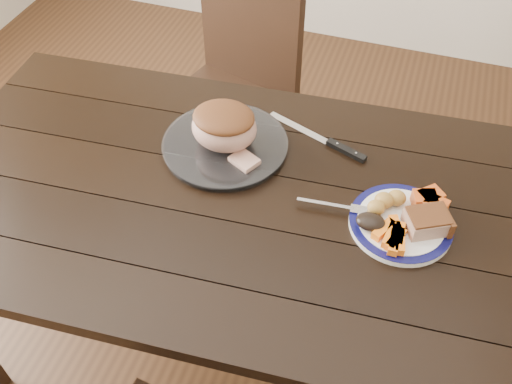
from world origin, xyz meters
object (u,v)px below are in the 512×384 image
(carving_knife, at_px, (334,145))
(pork_slice, at_px, (427,222))
(dining_table, at_px, (230,216))
(fork, at_px, (338,206))
(roast_joint, at_px, (224,128))
(chair_far, at_px, (235,82))
(serving_platter, at_px, (225,146))
(dinner_plate, at_px, (401,224))

(carving_knife, bearing_deg, pork_slice, -19.90)
(dining_table, height_order, fork, fork)
(dining_table, xyz_separation_m, roast_joint, (-0.07, 0.15, 0.17))
(chair_far, xyz_separation_m, serving_platter, (0.19, -0.58, 0.23))
(chair_far, bearing_deg, serving_platter, 123.13)
(fork, distance_m, carving_knife, 0.24)
(pork_slice, bearing_deg, carving_knife, 139.59)
(dinner_plate, relative_size, carving_knife, 0.81)
(dinner_plate, distance_m, serving_platter, 0.51)
(serving_platter, height_order, fork, fork)
(chair_far, relative_size, fork, 5.21)
(dining_table, xyz_separation_m, chair_far, (-0.26, 0.74, -0.13))
(chair_far, xyz_separation_m, fork, (0.53, -0.71, 0.25))
(chair_far, relative_size, carving_knife, 3.03)
(dinner_plate, bearing_deg, pork_slice, -4.76)
(carving_knife, bearing_deg, roast_joint, -139.43)
(dining_table, bearing_deg, carving_knife, 50.00)
(dining_table, xyz_separation_m, carving_knife, (0.21, 0.26, 0.10))
(serving_platter, bearing_deg, fork, -20.41)
(fork, bearing_deg, dinner_plate, -3.82)
(serving_platter, xyz_separation_m, roast_joint, (0.00, 0.00, 0.07))
(serving_platter, xyz_separation_m, carving_knife, (0.28, 0.10, -0.00))
(serving_platter, bearing_deg, pork_slice, -13.11)
(roast_joint, bearing_deg, carving_knife, 20.07)
(pork_slice, bearing_deg, chair_far, 136.29)
(dining_table, bearing_deg, serving_platter, 113.56)
(serving_platter, xyz_separation_m, pork_slice, (0.55, -0.13, 0.03))
(serving_platter, relative_size, pork_slice, 3.54)
(roast_joint, bearing_deg, chair_far, 108.09)
(pork_slice, xyz_separation_m, fork, (-0.21, 0.00, -0.02))
(chair_far, xyz_separation_m, carving_knife, (0.47, -0.48, 0.23))
(carving_knife, bearing_deg, dinner_plate, -25.81)
(dining_table, height_order, pork_slice, pork_slice)
(chair_far, xyz_separation_m, roast_joint, (0.19, -0.58, 0.30))
(roast_joint, bearing_deg, fork, -20.41)
(carving_knife, bearing_deg, chair_far, 155.04)
(dining_table, distance_m, carving_knife, 0.35)
(serving_platter, bearing_deg, carving_knife, 20.07)
(serving_platter, bearing_deg, dinner_plate, -14.01)
(dining_table, distance_m, pork_slice, 0.51)
(chair_far, height_order, carving_knife, chair_far)
(chair_far, distance_m, pork_slice, 1.06)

